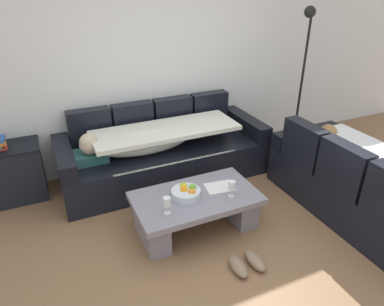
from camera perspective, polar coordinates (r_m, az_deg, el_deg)
ground_plane at (r=3.27m, az=6.77°, el=-16.85°), size 14.00×14.00×0.00m
back_wall at (r=4.42m, az=-7.00°, el=15.01°), size 9.00×0.10×2.70m
couch_along_wall at (r=4.26m, az=-5.15°, el=0.02°), size 2.47×0.92×0.88m
couch_near_window at (r=3.98m, az=26.18°, el=-4.92°), size 0.92×2.03×0.88m
coffee_table at (r=3.43m, az=0.63°, el=-8.97°), size 1.20×0.68×0.38m
fruit_bowl at (r=3.32m, az=-0.91°, el=-6.46°), size 0.28×0.28×0.10m
wine_glass_near_left at (r=3.06m, az=-4.13°, el=-8.10°), size 0.07×0.07×0.17m
wine_glass_near_right at (r=3.30m, az=6.53°, el=-5.41°), size 0.07×0.07×0.17m
open_magazine at (r=3.48m, az=4.55°, el=-5.61°), size 0.31×0.25×0.01m
side_cabinet at (r=4.31m, az=-27.78°, el=-3.03°), size 0.72×0.44×0.64m
floor_lamp at (r=4.85m, az=17.60°, el=12.20°), size 0.33×0.31×1.95m
pair_of_shoes at (r=3.18m, az=8.96°, el=-17.43°), size 0.30×0.28×0.09m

